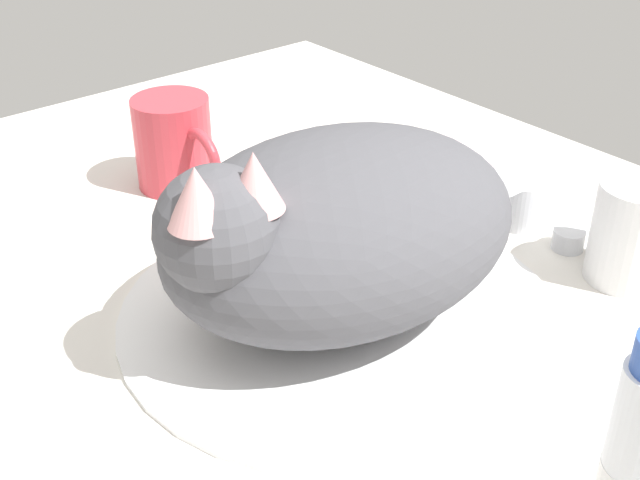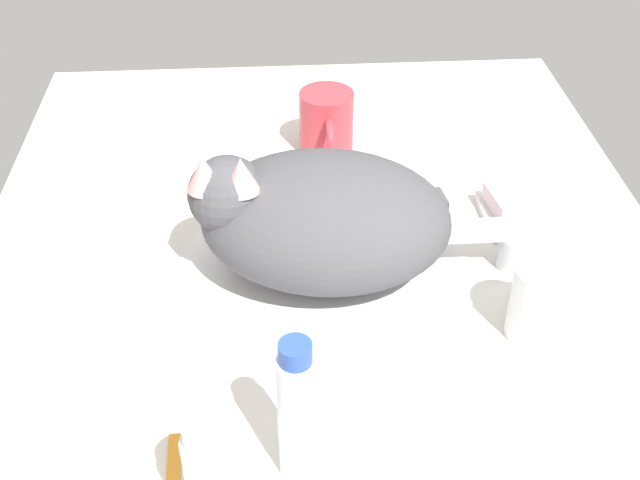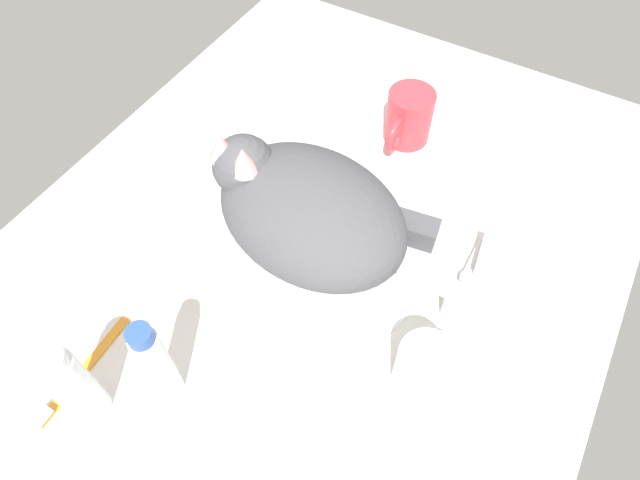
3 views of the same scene
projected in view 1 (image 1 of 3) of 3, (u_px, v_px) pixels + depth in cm
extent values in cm
cube|color=silver|center=(340.00, 331.00, 65.13)|extent=(110.00, 82.50, 3.00)
cylinder|color=white|center=(340.00, 311.00, 64.17)|extent=(33.97, 33.97, 0.76)
cylinder|color=silver|center=(522.00, 204.00, 75.16)|extent=(3.60, 3.60, 4.39)
cube|color=silver|center=(495.00, 186.00, 71.20)|extent=(2.00, 8.43, 2.00)
cylinder|color=silver|center=(476.00, 196.00, 79.29)|extent=(2.80, 2.80, 1.80)
cylinder|color=silver|center=(568.00, 239.00, 72.36)|extent=(2.80, 2.80, 1.80)
ellipsoid|color=#4C4C51|center=(341.00, 229.00, 60.43)|extent=(23.69, 29.96, 13.82)
sphere|color=#4C4C51|center=(219.00, 230.00, 52.76)|extent=(9.61, 9.61, 8.48)
ellipsoid|color=white|center=(244.00, 250.00, 54.59)|extent=(5.41, 6.12, 4.66)
cone|color=#DB9E9E|center=(254.00, 181.00, 50.69)|extent=(4.32, 4.32, 3.81)
cone|color=#DB9E9E|center=(196.00, 196.00, 48.97)|extent=(4.32, 4.32, 3.81)
cube|color=#4C4C51|center=(357.00, 213.00, 72.99)|extent=(5.51, 13.32, 3.64)
ellipsoid|color=white|center=(228.00, 251.00, 67.90)|extent=(4.37, 6.06, 3.28)
cylinder|color=#C63842|center=(173.00, 143.00, 81.12)|extent=(7.49, 7.49, 8.98)
torus|color=#C63842|center=(201.00, 159.00, 77.87)|extent=(6.03, 1.00, 6.03)
cylinder|color=white|center=(633.00, 233.00, 66.73)|extent=(6.60, 6.60, 8.50)
cube|color=white|center=(456.00, 178.00, 83.25)|extent=(9.00, 6.40, 1.20)
cube|color=silver|center=(458.00, 161.00, 82.30)|extent=(7.12, 5.66, 2.51)
cylinder|color=white|center=(631.00, 480.00, 41.02)|extent=(3.20, 3.20, 13.66)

